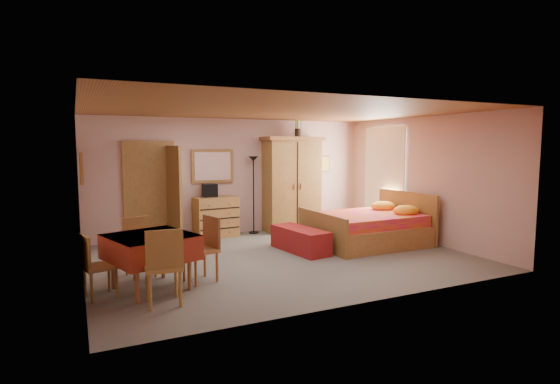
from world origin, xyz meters
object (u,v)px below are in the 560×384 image
sunflower_vase (298,125)px  dining_table (151,262)px  chest_of_drawers (216,217)px  bench (300,240)px  stereo (210,190)px  floor_lamp (254,195)px  wardrobe (292,184)px  chair_south (163,266)px  chair_west (100,266)px  bed (366,219)px  wall_mirror (213,166)px  chair_east (200,249)px  chair_north (140,247)px

sunflower_vase → dining_table: 5.32m
chest_of_drawers → bench: (1.04, -1.99, -0.22)m
stereo → floor_lamp: 1.03m
floor_lamp → wardrobe: bearing=-4.1°
bench → chest_of_drawers: bearing=117.6°
floor_lamp → chair_south: (-2.72, -3.72, -0.39)m
bench → chair_west: bearing=-162.5°
dining_table → chair_south: size_ratio=1.07×
bed → chair_south: (-4.36, -1.70, -0.02)m
floor_lamp → bench: (0.14, -2.00, -0.66)m
chest_of_drawers → wall_mirror: size_ratio=0.99×
floor_lamp → chair_west: 4.66m
bed → chair_west: bed is taller
chair_east → wall_mirror: bearing=-34.7°
wardrobe → chair_east: (-2.99, -2.94, -0.62)m
wall_mirror → dining_table: wall_mirror is taller
chair_south → chair_west: bearing=143.2°
bed → chair_south: size_ratio=2.25×
chair_east → wardrobe: bearing=-60.3°
stereo → chair_north: bearing=-127.0°
floor_lamp → chair_south: size_ratio=1.78×
wardrobe → chair_west: size_ratio=2.59×
bench → chair_west: size_ratio=1.56×
floor_lamp → wardrobe: 0.96m
chair_north → chair_west: 0.99m
wall_mirror → bench: size_ratio=0.71×
floor_lamp → wardrobe: wardrobe is taller
wardrobe → dining_table: bearing=-141.1°
chair_south → sunflower_vase: bearing=47.2°
wall_mirror → bed: bearing=-40.4°
stereo → bed: 3.40m
floor_lamp → bed: (1.64, -2.03, -0.37)m
chest_of_drawers → chair_west: 4.01m
bench → chair_south: size_ratio=1.35×
dining_table → chair_east: size_ratio=1.10×
chair_north → chair_east: (0.76, -0.66, 0.03)m
dining_table → stereo: bearing=60.5°
sunflower_vase → bench: (-0.96, -1.94, -2.25)m
wall_mirror → bench: 2.77m
stereo → sunflower_vase: 2.56m
wardrobe → stereo: bearing=177.0°
wardrobe → chair_north: (-3.74, -2.28, -0.65)m
sunflower_vase → chair_north: (-3.91, -2.29, -2.02)m
wardrobe → chair_north: bearing=-148.7°
dining_table → chair_west: chair_west is taller
chest_of_drawers → chair_north: (-1.91, -2.33, 0.01)m
dining_table → chair_west: (-0.66, -0.06, 0.04)m
floor_lamp → chair_east: bearing=-124.3°
wall_mirror → sunflower_vase: sunflower_vase is taller
sunflower_vase → dining_table: (-3.87, -3.01, -2.09)m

